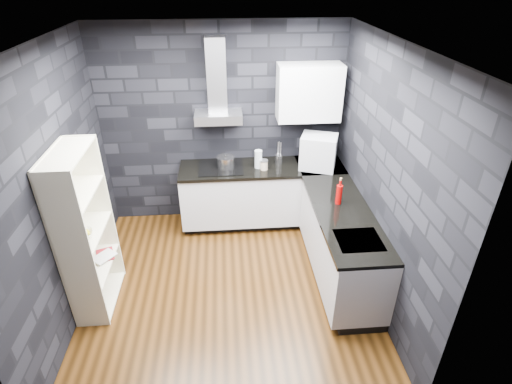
{
  "coord_description": "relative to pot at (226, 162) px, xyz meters",
  "views": [
    {
      "loc": [
        0.03,
        -3.47,
        3.29
      ],
      "look_at": [
        0.35,
        0.45,
        1.0
      ],
      "focal_mm": 28.0,
      "sensor_mm": 36.0,
      "label": 1
    }
  ],
  "objects": [
    {
      "name": "fruit_bowl",
      "position": [
        -1.44,
        -1.43,
        -0.04
      ],
      "size": [
        0.24,
        0.24,
        0.05
      ],
      "primitive_type": "imported",
      "rotation": [
        0.0,
        0.0,
        0.3
      ],
      "color": "white",
      "rests_on": "bookshelf"
    },
    {
      "name": "ground",
      "position": [
        -0.02,
        -1.3,
        -0.98
      ],
      "size": [
        3.2,
        3.2,
        0.0
      ],
      "primitive_type": "plane",
      "color": "#44260D"
    },
    {
      "name": "wall_front",
      "position": [
        -0.02,
        -2.93,
        0.37
      ],
      "size": [
        3.2,
        0.05,
        2.7
      ],
      "primitive_type": "cube",
      "color": "black",
      "rests_on": "ground"
    },
    {
      "name": "book_red",
      "position": [
        -1.46,
        -1.21,
        -0.41
      ],
      "size": [
        0.18,
        0.08,
        0.24
      ],
      "primitive_type": "imported",
      "rotation": [
        0.0,
        0.0,
        0.35
      ],
      "color": "maroon",
      "rests_on": "bookshelf"
    },
    {
      "name": "book_second",
      "position": [
        -1.44,
        -1.18,
        -0.38
      ],
      "size": [
        0.15,
        0.13,
        0.24
      ],
      "primitive_type": "imported",
      "rotation": [
        0.0,
        0.0,
        -0.69
      ],
      "color": "#B2B2B2",
      "rests_on": "bookshelf"
    },
    {
      "name": "hood_chimney",
      "position": [
        -0.07,
        0.2,
        1.09
      ],
      "size": [
        0.24,
        0.2,
        0.9
      ],
      "primitive_type": "cube",
      "color": "silver",
      "rests_on": "hood_body"
    },
    {
      "name": "ceiling",
      "position": [
        -0.02,
        -1.3,
        1.72
      ],
      "size": [
        3.2,
        3.2,
        0.0
      ],
      "primitive_type": "plane",
      "rotation": [
        3.14,
        0.0,
        0.0
      ],
      "color": "silver"
    },
    {
      "name": "appliance_garage",
      "position": [
        1.21,
        -0.09,
        0.15
      ],
      "size": [
        0.54,
        0.48,
        0.45
      ],
      "primitive_type": "cube",
      "rotation": [
        0.0,
        0.0,
        -0.34
      ],
      "color": "#B6B9BF",
      "rests_on": "counter_back_top"
    },
    {
      "name": "wall_left",
      "position": [
        -1.64,
        -1.3,
        0.37
      ],
      "size": [
        0.05,
        3.2,
        2.7
      ],
      "primitive_type": "cube",
      "color": "black",
      "rests_on": "ground"
    },
    {
      "name": "bookshelf",
      "position": [
        -1.44,
        -1.36,
        -0.08
      ],
      "size": [
        0.58,
        0.87,
        1.8
      ],
      "primitive_type": "cube",
      "rotation": [
        0.0,
        0.0,
        0.33
      ],
      "color": "beige",
      "rests_on": "ground"
    },
    {
      "name": "storage_jar",
      "position": [
        0.5,
        -0.09,
        -0.02
      ],
      "size": [
        0.12,
        0.12,
        0.12
      ],
      "primitive_type": "cylinder",
      "rotation": [
        0.0,
        0.0,
        -0.21
      ],
      "color": "#C3A98D",
      "rests_on": "counter_back_top"
    },
    {
      "name": "counter_corner_top",
      "position": [
        1.28,
        -0.0,
        -0.1
      ],
      "size": [
        0.62,
        0.62,
        0.04
      ],
      "primitive_type": "cube",
      "color": "black",
      "rests_on": "counter_right_cab"
    },
    {
      "name": "cooktop",
      "position": [
        -0.07,
        -0.0,
        -0.07
      ],
      "size": [
        0.58,
        0.5,
        0.01
      ],
      "primitive_type": "cube",
      "color": "black",
      "rests_on": "counter_back_top"
    },
    {
      "name": "toekick_right",
      "position": [
        1.32,
        -1.2,
        -0.93
      ],
      "size": [
        0.5,
        1.78,
        0.1
      ],
      "primitive_type": "cube",
      "color": "black",
      "rests_on": "ground"
    },
    {
      "name": "toekick_back",
      "position": [
        0.48,
        0.04,
        -0.93
      ],
      "size": [
        2.18,
        0.5,
        0.1
      ],
      "primitive_type": "cube",
      "color": "black",
      "rests_on": "ground"
    },
    {
      "name": "utensil_crock",
      "position": [
        0.71,
        0.06,
        -0.02
      ],
      "size": [
        0.1,
        0.1,
        0.13
      ],
      "primitive_type": "cylinder",
      "rotation": [
        0.0,
        0.0,
        -0.02
      ],
      "color": "#B5B4B8",
      "rests_on": "counter_back_top"
    },
    {
      "name": "red_bottle",
      "position": [
        1.25,
        -1.01,
        0.04
      ],
      "size": [
        0.07,
        0.07,
        0.23
      ],
      "primitive_type": "cylinder",
      "rotation": [
        0.0,
        0.0,
        -0.02
      ],
      "color": "#920404",
      "rests_on": "counter_right_top"
    },
    {
      "name": "sink_rim",
      "position": [
        1.28,
        -1.7,
        -0.08
      ],
      "size": [
        0.44,
        0.4,
        0.01
      ],
      "primitive_type": "cube",
      "color": "silver",
      "rests_on": "counter_right_top"
    },
    {
      "name": "counter_right_top",
      "position": [
        1.27,
        -1.2,
        -0.1
      ],
      "size": [
        0.62,
        1.8,
        0.04
      ],
      "primitive_type": "cube",
      "color": "black",
      "rests_on": "counter_right_cab"
    },
    {
      "name": "hood_body",
      "position": [
        -0.07,
        0.13,
        0.58
      ],
      "size": [
        0.6,
        0.34,
        0.12
      ],
      "primitive_type": "cube",
      "color": "silver",
      "rests_on": "wall_back"
    },
    {
      "name": "wall_right",
      "position": [
        1.61,
        -1.3,
        0.37
      ],
      "size": [
        0.05,
        3.2,
        2.7
      ],
      "primitive_type": "cube",
      "color": "black",
      "rests_on": "ground"
    },
    {
      "name": "counter_right_cab",
      "position": [
        1.28,
        -1.2,
        -0.5
      ],
      "size": [
        0.6,
        1.8,
        0.76
      ],
      "primitive_type": "cube",
      "color": "silver",
      "rests_on": "ground"
    },
    {
      "name": "counter_back_cab",
      "position": [
        0.48,
        -0.0,
        -0.5
      ],
      "size": [
        2.2,
        0.6,
        0.76
      ],
      "primitive_type": "cube",
      "color": "silver",
      "rests_on": "ground"
    },
    {
      "name": "glass_vase",
      "position": [
        0.43,
        -0.03,
        0.04
      ],
      "size": [
        0.12,
        0.12,
        0.24
      ],
      "primitive_type": "cylinder",
      "rotation": [
        0.0,
        0.0,
        -0.24
      ],
      "color": "silver",
      "rests_on": "counter_back_top"
    },
    {
      "name": "pot",
      "position": [
        0.0,
        0.0,
        0.0
      ],
      "size": [
        0.24,
        0.24,
        0.13
      ],
      "primitive_type": "cylinder",
      "rotation": [
        0.0,
        0.0,
        -0.09
      ],
      "color": "#B5B4B8",
      "rests_on": "cooktop"
    },
    {
      "name": "wall_back",
      "position": [
        -0.02,
        0.32,
        0.37
      ],
      "size": [
        3.2,
        0.05,
        2.7
      ],
      "primitive_type": "cube",
      "color": "black",
      "rests_on": "ground"
    },
    {
      "name": "upper_cabinet",
      "position": [
        1.08,
        0.12,
        0.87
      ],
      "size": [
        0.8,
        0.35,
        0.7
      ],
      "primitive_type": "cube",
      "color": "silver",
      "rests_on": "wall_back"
    },
    {
      "name": "counter_back_top",
      "position": [
        0.48,
        -0.01,
        -0.1
      ],
      "size": [
        2.2,
        0.62,
        0.04
      ],
      "primitive_type": "cube",
      "color": "black",
      "rests_on": "counter_back_cab"
    }
  ]
}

